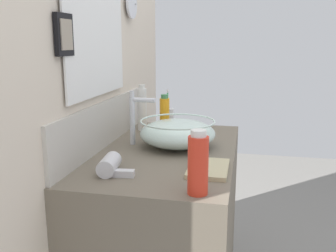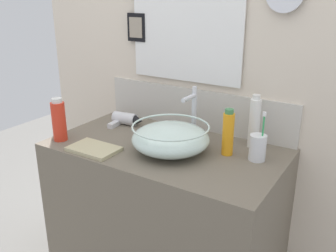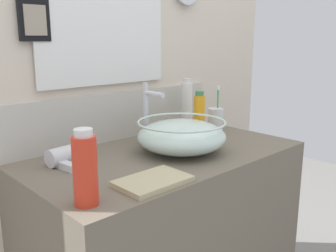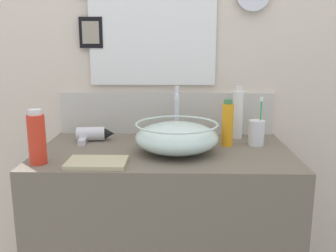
{
  "view_description": "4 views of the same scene",
  "coord_description": "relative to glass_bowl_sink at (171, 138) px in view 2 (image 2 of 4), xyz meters",
  "views": [
    {
      "loc": [
        -1.52,
        -0.33,
        1.35
      ],
      "look_at": [
        0.02,
        0.0,
        0.99
      ],
      "focal_mm": 40.0,
      "sensor_mm": 36.0,
      "label": 1
    },
    {
      "loc": [
        0.83,
        -1.29,
        1.55
      ],
      "look_at": [
        0.02,
        0.0,
        0.99
      ],
      "focal_mm": 40.0,
      "sensor_mm": 36.0,
      "label": 2
    },
    {
      "loc": [
        -0.91,
        -0.99,
        1.31
      ],
      "look_at": [
        0.02,
        0.0,
        0.99
      ],
      "focal_mm": 40.0,
      "sensor_mm": 36.0,
      "label": 3
    },
    {
      "loc": [
        0.05,
        -1.48,
        1.32
      ],
      "look_at": [
        0.02,
        0.0,
        0.99
      ],
      "focal_mm": 40.0,
      "sensor_mm": 36.0,
      "label": 4
    }
  ],
  "objects": [
    {
      "name": "soap_dispenser",
      "position": [
        0.28,
        0.24,
        0.05
      ],
      "size": [
        0.05,
        0.05,
        0.24
      ],
      "color": "white",
      "rests_on": "vanity_counter"
    },
    {
      "name": "hand_towel",
      "position": [
        -0.29,
        -0.17,
        -0.05
      ],
      "size": [
        0.22,
        0.14,
        0.02
      ],
      "primitive_type": "cube",
      "color": "tan",
      "rests_on": "vanity_counter"
    },
    {
      "name": "lotion_bottle",
      "position": [
        0.22,
        0.11,
        0.03
      ],
      "size": [
        0.05,
        0.05,
        0.2
      ],
      "color": "orange",
      "rests_on": "vanity_counter"
    },
    {
      "name": "back_panel",
      "position": [
        -0.05,
        0.35,
        0.23
      ],
      "size": [
        1.93,
        0.1,
        2.37
      ],
      "color": "beige",
      "rests_on": "ground"
    },
    {
      "name": "toothbrush_cup",
      "position": [
        0.34,
        0.12,
        -0.01
      ],
      "size": [
        0.07,
        0.07,
        0.21
      ],
      "color": "silver",
      "rests_on": "vanity_counter"
    },
    {
      "name": "hair_drier",
      "position": [
        -0.37,
        0.17,
        -0.03
      ],
      "size": [
        0.17,
        0.14,
        0.06
      ],
      "color": "silver",
      "rests_on": "vanity_counter"
    },
    {
      "name": "glass_bowl_sink",
      "position": [
        0.0,
        0.0,
        0.0
      ],
      "size": [
        0.33,
        0.33,
        0.12
      ],
      "color": "silver",
      "rests_on": "vanity_counter"
    },
    {
      "name": "faucet",
      "position": [
        -0.0,
        0.19,
        0.08
      ],
      "size": [
        0.02,
        0.12,
        0.24
      ],
      "color": "silver",
      "rests_on": "vanity_counter"
    },
    {
      "name": "spray_bottle",
      "position": [
        -0.5,
        -0.16,
        0.03
      ],
      "size": [
        0.06,
        0.06,
        0.2
      ],
      "color": "red",
      "rests_on": "vanity_counter"
    },
    {
      "name": "vanity_counter",
      "position": [
        -0.05,
        0.04,
        -0.51
      ],
      "size": [
        1.04,
        0.58,
        0.89
      ],
      "primitive_type": "cube",
      "color": "#6B6051",
      "rests_on": "ground"
    }
  ]
}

